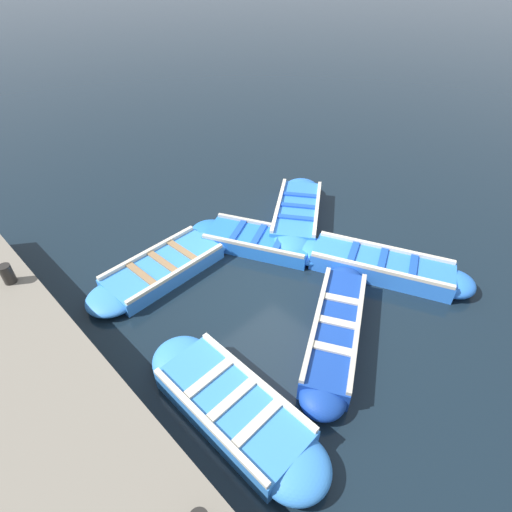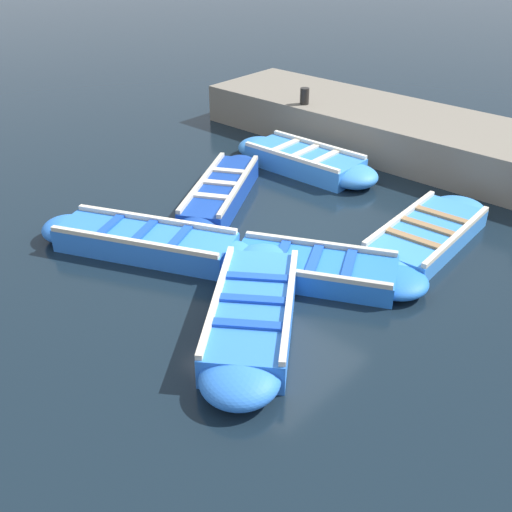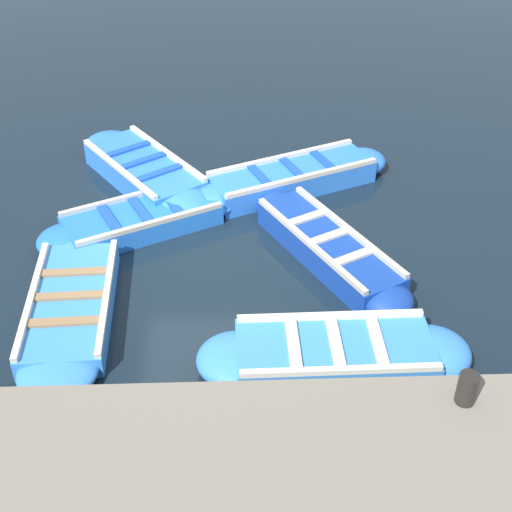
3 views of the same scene
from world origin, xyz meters
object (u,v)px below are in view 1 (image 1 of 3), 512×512
(boat_drifting, at_px, (381,266))
(boat_far_corner, at_px, (335,330))
(boat_outer_left, at_px, (259,241))
(bollard_mid_north, at_px, (7,274))
(boat_near_quay, at_px, (297,213))
(boat_alongside, at_px, (164,268))
(boat_broadside, at_px, (232,407))

(boat_drifting, distance_m, boat_far_corner, 2.07)
(boat_outer_left, height_order, boat_far_corner, boat_far_corner)
(boat_outer_left, bearing_deg, bollard_mid_north, 161.47)
(bollard_mid_north, bearing_deg, boat_drifting, -34.79)
(boat_near_quay, relative_size, boat_outer_left, 1.01)
(boat_near_quay, height_order, boat_outer_left, boat_near_quay)
(boat_near_quay, xyz_separation_m, boat_drifting, (-0.29, -2.48, -0.01))
(boat_far_corner, bearing_deg, boat_outer_left, 71.76)
(boat_drifting, relative_size, boat_far_corner, 1.08)
(boat_near_quay, bearing_deg, boat_drifting, -96.60)
(boat_near_quay, bearing_deg, boat_outer_left, -176.33)
(boat_drifting, height_order, boat_far_corner, boat_far_corner)
(boat_near_quay, height_order, boat_far_corner, boat_near_quay)
(boat_far_corner, bearing_deg, boat_alongside, 107.60)
(boat_near_quay, relative_size, boat_alongside, 0.97)
(boat_outer_left, bearing_deg, boat_drifting, -64.70)
(boat_drifting, bearing_deg, boat_outer_left, 115.30)
(bollard_mid_north, bearing_deg, boat_broadside, -71.71)
(boat_alongside, xyz_separation_m, boat_drifting, (3.14, -3.12, 0.04))
(boat_near_quay, relative_size, bollard_mid_north, 9.45)
(boat_near_quay, xyz_separation_m, boat_outer_left, (-1.42, -0.09, -0.04))
(boat_broadside, height_order, boat_drifting, boat_broadside)
(bollard_mid_north, bearing_deg, boat_far_corner, -50.10)
(boat_near_quay, distance_m, boat_outer_left, 1.42)
(boat_broadside, xyz_separation_m, bollard_mid_north, (-1.35, 4.07, 0.83))
(boat_alongside, distance_m, boat_drifting, 4.43)
(boat_near_quay, height_order, bollard_mid_north, bollard_mid_north)
(boat_outer_left, relative_size, boat_far_corner, 0.99)
(boat_broadside, xyz_separation_m, boat_far_corner, (2.21, -0.18, -0.00))
(boat_broadside, bearing_deg, bollard_mid_north, 108.29)
(boat_near_quay, xyz_separation_m, bollard_mid_north, (-5.88, 1.41, 0.82))
(boat_near_quay, xyz_separation_m, boat_alongside, (-3.43, 0.64, -0.05))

